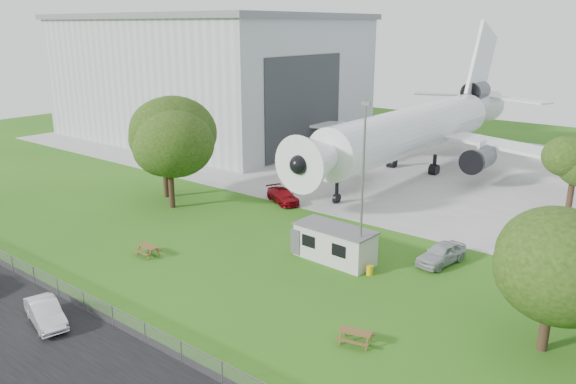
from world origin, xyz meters
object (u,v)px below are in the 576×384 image
Objects in this scene: site_cabin at (335,244)px; picnic_east at (355,343)px; hangar at (209,76)px; airliner at (418,127)px; car_centre_sedan at (45,313)px; picnic_west at (148,255)px.

picnic_east is at bearing -50.26° from site_cabin.
hangar is 23.89× the size of picnic_east.
airliner is 47.88m from car_centre_sedan.
site_cabin is at bearing -33.89° from hangar.
site_cabin is (43.72, -29.36, -8.09)m from hangar.
picnic_east is at bearing -43.73° from car_centre_sedan.
airliner is 7.00× the size of site_cabin.
site_cabin is 1.60× the size of car_centre_sedan.
picnic_east is at bearing -68.34° from airliner.
picnic_west is 10.96m from car_centre_sedan.
hangar is at bearing 129.04° from picnic_east.
airliner is at bearing 87.09° from picnic_west.
site_cabin reaches higher than picnic_east.
picnic_east is 0.42× the size of car_centre_sedan.
picnic_west is at bearing 34.06° from car_centre_sedan.
car_centre_sedan is at bearing -90.38° from airliner.
hangar is 50.17m from picnic_west.
hangar reaches higher than car_centre_sedan.
airliner reaches higher than picnic_east.
airliner is at bearing 14.08° from car_centre_sedan.
airliner is 30.49m from site_cabin.
airliner is 26.52× the size of picnic_east.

